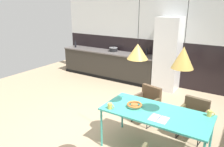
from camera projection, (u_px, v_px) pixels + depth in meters
The scene contains 17 objects.
ground_plane at pixel (108, 132), 4.34m from camera, with size 9.69×9.69×0.00m, color tan.
back_wall_splashback_dark at pixel (165, 63), 6.72m from camera, with size 7.46×0.12×1.37m, color black.
back_wall_panel_upper at pixel (169, 17), 6.30m from camera, with size 7.46×0.12×1.37m, color silver.
kitchen_counter at pixel (108, 64), 7.46m from camera, with size 3.42×0.63×0.90m.
refrigerator_column at pixel (168, 54), 6.24m from camera, with size 0.66×0.60×2.09m, color silver.
dining_table at pixel (156, 114), 3.56m from camera, with size 1.74×0.81×0.75m.
armchair_corner_seat at pixel (148, 100), 4.60m from camera, with size 0.57×0.56×0.77m.
armchair_facing_counter at pixel (194, 113), 4.05m from camera, with size 0.53×0.52×0.75m.
fruit_bowl at pixel (134, 105), 3.70m from camera, with size 0.26×0.26×0.07m.
open_book at pixel (159, 119), 3.32m from camera, with size 0.27×0.23×0.02m.
mug_short_terracotta at pixel (210, 113), 3.40m from camera, with size 0.11×0.07×0.10m.
mug_dark_espresso at pixel (110, 106), 3.64m from camera, with size 0.12×0.08×0.10m.
cooking_pot at pixel (113, 49), 7.30m from camera, with size 0.28×0.28×0.15m.
bottle_spice_small at pixel (75, 44), 7.98m from camera, with size 0.06×0.06×0.27m.
bottle_vinegar_dark at pixel (147, 52), 6.71m from camera, with size 0.06×0.06×0.25m.
pendant_lamp_over_table_near at pixel (138, 51), 3.41m from camera, with size 0.33×0.33×1.09m.
pendant_lamp_over_table_far at pixel (183, 58), 3.08m from camera, with size 0.32×0.32×1.14m.
Camera 1 is at (2.10, -3.14, 2.43)m, focal length 34.96 mm.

